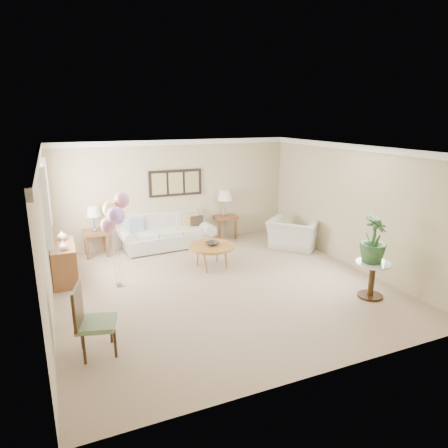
% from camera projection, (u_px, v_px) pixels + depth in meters
% --- Properties ---
extents(ground_plane, '(6.00, 6.00, 0.00)m').
position_uv_depth(ground_plane, '(222.00, 286.00, 7.68)').
color(ground_plane, tan).
extents(room_shell, '(6.04, 6.04, 2.60)m').
position_uv_depth(room_shell, '(215.00, 203.00, 7.30)').
color(room_shell, '#BEB087').
rests_on(room_shell, ground).
extents(wall_art_triptych, '(1.35, 0.06, 0.65)m').
position_uv_depth(wall_art_triptych, '(176.00, 183.00, 9.90)').
color(wall_art_triptych, black).
rests_on(wall_art_triptych, ground).
extents(sofa, '(2.33, 0.99, 0.84)m').
position_uv_depth(sofa, '(167.00, 234.00, 9.85)').
color(sofa, silver).
rests_on(sofa, ground).
extents(end_table_left, '(0.55, 0.50, 0.60)m').
position_uv_depth(end_table_left, '(95.00, 235.00, 9.21)').
color(end_table_left, brown).
rests_on(end_table_left, ground).
extents(end_table_right, '(0.57, 0.52, 0.62)m').
position_uv_depth(end_table_right, '(225.00, 219.00, 10.57)').
color(end_table_right, brown).
rests_on(end_table_right, ground).
extents(lamp_left, '(0.33, 0.33, 0.58)m').
position_uv_depth(lamp_left, '(93.00, 212.00, 9.07)').
color(lamp_left, gray).
rests_on(lamp_left, end_table_left).
extents(lamp_right, '(0.38, 0.38, 0.67)m').
position_uv_depth(lamp_right, '(225.00, 196.00, 10.41)').
color(lamp_right, gray).
rests_on(lamp_right, end_table_right).
extents(coffee_table, '(0.99, 0.99, 0.50)m').
position_uv_depth(coffee_table, '(212.00, 247.00, 8.49)').
color(coffee_table, '#A8622E').
rests_on(coffee_table, ground).
extents(decor_bowl, '(0.32, 0.32, 0.07)m').
position_uv_depth(decor_bowl, '(212.00, 244.00, 8.47)').
color(decor_bowl, '#2F2A23').
rests_on(decor_bowl, coffee_table).
extents(armchair, '(1.47, 1.49, 0.73)m').
position_uv_depth(armchair, '(294.00, 234.00, 9.78)').
color(armchair, silver).
rests_on(armchair, ground).
extents(side_table, '(0.61, 0.61, 0.66)m').
position_uv_depth(side_table, '(373.00, 271.00, 7.08)').
color(side_table, silver).
rests_on(side_table, ground).
extents(potted_plant, '(0.61, 0.61, 0.84)m').
position_uv_depth(potted_plant, '(374.00, 240.00, 6.93)').
color(potted_plant, '#224523').
rests_on(potted_plant, side_table).
extents(accent_chair, '(0.60, 0.60, 1.01)m').
position_uv_depth(accent_chair, '(90.00, 319.00, 5.35)').
color(accent_chair, gray).
rests_on(accent_chair, ground).
extents(credenza, '(0.46, 1.20, 0.74)m').
position_uv_depth(credenza, '(64.00, 262.00, 7.87)').
color(credenza, brown).
rests_on(credenza, ground).
extents(vase_white, '(0.22, 0.22, 0.17)m').
position_uv_depth(vase_white, '(63.00, 245.00, 7.43)').
color(vase_white, silver).
rests_on(vase_white, credenza).
extents(vase_sage, '(0.21, 0.21, 0.19)m').
position_uv_depth(vase_sage, '(62.00, 235.00, 8.03)').
color(vase_sage, '#AAB89C').
rests_on(vase_sage, credenza).
extents(balloon_cluster, '(0.57, 0.52, 1.81)m').
position_uv_depth(balloon_cluster, '(114.00, 214.00, 7.27)').
color(balloon_cluster, gray).
rests_on(balloon_cluster, ground).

